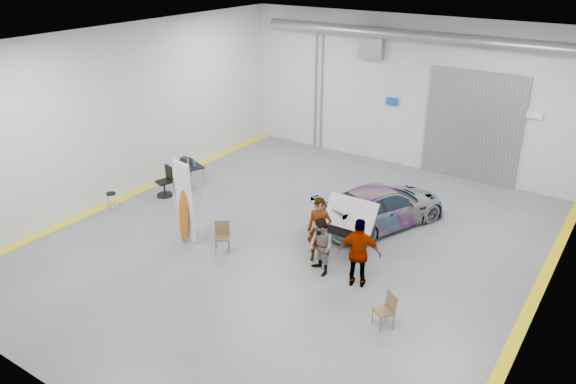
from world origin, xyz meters
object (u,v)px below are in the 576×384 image
Objects in this scene: folding_chair_far at (383,317)px; person_c at (359,253)px; folding_chair_near at (223,243)px; person_a at (319,230)px; sedan_car at (382,206)px; surfboard_display at (185,208)px; shop_stool at (112,202)px; person_b at (320,247)px; office_chair at (165,183)px; work_table at (189,164)px.

person_c is at bearing 170.23° from folding_chair_far.
folding_chair_near is at bearing -152.78° from folding_chair_far.
person_a is 1.62m from person_c.
sedan_car is 1.66× the size of surfboard_display.
surfboard_display is (-4.47, -4.35, 0.45)m from sedan_car.
folding_chair_near is at bearing -10.15° from person_c.
sedan_car is at bearing 53.53° from surfboard_display.
shop_stool is (-10.44, 0.68, 0.05)m from folding_chair_far.
person_b is at bearing 18.61° from surfboard_display.
person_a is at bearing 10.79° from office_chair.
person_a is at bearing 102.71° from sedan_car.
person_a is 0.99× the size of person_c.
person_a reaches higher than folding_chair_near.
person_c is at bearing 17.24° from surfboard_display.
surfboard_display is at bearing -17.40° from office_chair.
work_table is 1.34m from office_chair.
sedan_car is at bearing 16.53° from folding_chair_near.
office_chair is (-9.85, 2.64, 0.20)m from folding_chair_far.
folding_chair_far is at bearing 138.23° from sedan_car.
person_c reaches higher than person_a.
person_c is 2.14× the size of folding_chair_near.
folding_chair_near is at bearing -7.05° from office_chair.
person_c is at bearing -40.30° from person_a.
folding_chair_far is at bearing -21.75° from work_table.
surfboard_display reaches higher than sedan_car.
person_c reaches higher than office_chair.
person_b is 1.51× the size of office_chair.
person_c is 8.96m from work_table.
folding_chair_far is at bearing 2.68° from office_chair.
person_a is 0.71× the size of surfboard_display.
folding_chair_near is 5.53m from folding_chair_far.
person_a is at bearing 27.42° from surfboard_display.
shop_stool is at bearing -88.95° from office_chair.
surfboard_display reaches higher than person_a.
person_b is (-0.14, -3.64, 0.16)m from sedan_car.
person_a is at bearing -12.83° from folding_chair_near.
work_table is (-8.55, 2.67, -0.18)m from person_c.
folding_chair_far is at bearing 4.80° from person_b.
folding_chair_far is 10.66m from work_table.
person_b is 7.52m from office_chair.
person_b is at bearing -16.18° from person_c.
sedan_car reaches higher than folding_chair_far.
shop_stool is at bearing -173.50° from surfboard_display.
person_c is (1.53, -0.53, 0.01)m from person_a.
sedan_car is 5.41m from folding_chair_far.
shop_stool is (-9.10, -0.59, -0.65)m from person_c.
office_chair is (-3.04, 2.14, -0.64)m from surfboard_display.
surfboard_display is (-5.48, -0.77, 0.14)m from person_c.
person_c reaches higher than folding_chair_near.
office_chair reaches higher than work_table.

